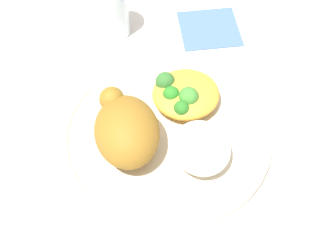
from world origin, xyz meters
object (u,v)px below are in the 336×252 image
object	(u,v)px
plate	(168,133)
roasted_chicken	(126,130)
rice_pile	(201,148)
napkin	(209,28)
water_glass	(110,10)
mac_cheese_with_broccoli	(184,94)

from	to	relation	value
plate	roasted_chicken	distance (m)	0.07
roasted_chicken	rice_pile	xyz separation A→B (m)	(-0.03, -0.09, -0.02)
roasted_chicken	napkin	xyz separation A→B (m)	(0.22, -0.17, -0.05)
plate	water_glass	distance (m)	0.24
roasted_chicken	water_glass	xyz separation A→B (m)	(0.25, -0.01, -0.00)
plate	water_glass	world-z (taller)	water_glass
napkin	plate	bearing A→B (deg)	151.28
roasted_chicken	water_glass	distance (m)	0.25
plate	rice_pile	xyz separation A→B (m)	(-0.05, -0.04, 0.02)
rice_pile	mac_cheese_with_broccoli	size ratio (longest dim) A/B	0.89
rice_pile	napkin	xyz separation A→B (m)	(0.26, -0.08, -0.03)
roasted_chicken	mac_cheese_with_broccoli	xyz separation A→B (m)	(0.06, -0.09, -0.02)
plate	napkin	bearing A→B (deg)	-28.72
roasted_chicken	rice_pile	size ratio (longest dim) A/B	1.36
rice_pile	mac_cheese_with_broccoli	bearing A→B (deg)	1.70
rice_pile	mac_cheese_with_broccoli	world-z (taller)	mac_cheese_with_broccoli
water_glass	napkin	size ratio (longest dim) A/B	0.93
rice_pile	napkin	distance (m)	0.27
plate	napkin	xyz separation A→B (m)	(0.21, -0.11, -0.01)
water_glass	rice_pile	bearing A→B (deg)	-162.90
roasted_chicken	water_glass	bearing A→B (deg)	-1.78
roasted_chicken	napkin	world-z (taller)	roasted_chicken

